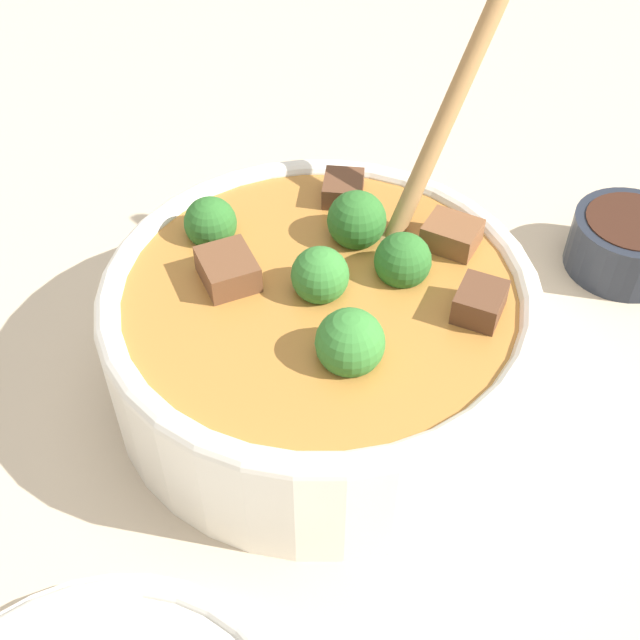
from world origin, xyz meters
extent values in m
plane|color=#C6B293|center=(0.00, 0.00, 0.00)|extent=(4.00, 4.00, 0.00)
cylinder|color=white|center=(0.00, 0.00, 0.04)|extent=(0.26, 0.26, 0.08)
torus|color=white|center=(0.00, 0.00, 0.08)|extent=(0.26, 0.26, 0.02)
cylinder|color=#B27533|center=(0.00, 0.00, 0.06)|extent=(0.24, 0.24, 0.05)
sphere|color=#387F33|center=(0.00, 0.00, 0.09)|extent=(0.03, 0.03, 0.03)
cylinder|color=#6B9956|center=(0.00, 0.00, 0.07)|extent=(0.01, 0.01, 0.02)
sphere|color=#2D6B28|center=(-0.04, 0.04, 0.09)|extent=(0.04, 0.04, 0.04)
cylinder|color=#6B9956|center=(-0.04, 0.04, 0.07)|extent=(0.01, 0.01, 0.02)
sphere|color=#387F33|center=(0.06, 0.00, 0.09)|extent=(0.04, 0.04, 0.04)
cylinder|color=#6B9956|center=(0.06, 0.00, 0.06)|extent=(0.01, 0.01, 0.02)
sphere|color=#2D6B28|center=(0.00, 0.05, 0.09)|extent=(0.03, 0.03, 0.03)
cylinder|color=#6B9956|center=(0.00, 0.05, 0.07)|extent=(0.01, 0.01, 0.02)
sphere|color=#2D6B28|center=(-0.07, -0.05, 0.09)|extent=(0.03, 0.03, 0.03)
cylinder|color=#6B9956|center=(-0.07, -0.05, 0.06)|extent=(0.01, 0.01, 0.02)
cube|color=brown|center=(0.05, 0.08, 0.09)|extent=(0.04, 0.04, 0.02)
cube|color=brown|center=(-0.08, 0.04, 0.08)|extent=(0.04, 0.04, 0.02)
cube|color=brown|center=(-0.02, 0.09, 0.08)|extent=(0.04, 0.04, 0.02)
cube|color=brown|center=(-0.02, -0.05, 0.08)|extent=(0.04, 0.03, 0.03)
ellipsoid|color=#A87A47|center=(-0.03, 0.06, 0.08)|extent=(0.04, 0.03, 0.01)
cylinder|color=#A87A47|center=(-0.06, 0.10, 0.15)|extent=(0.06, 0.10, 0.15)
cylinder|color=#232833|center=(-0.04, 0.25, 0.02)|extent=(0.08, 0.08, 0.04)
cylinder|color=#381E14|center=(-0.04, 0.25, 0.04)|extent=(0.07, 0.07, 0.01)
camera|label=1|loc=(0.33, -0.10, 0.40)|focal=45.00mm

